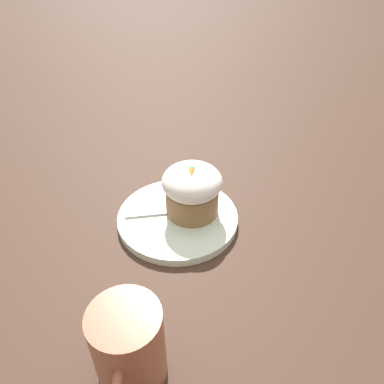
% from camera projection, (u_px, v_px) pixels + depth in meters
% --- Properties ---
extents(ground_plane, '(4.00, 4.00, 0.00)m').
position_uv_depth(ground_plane, '(178.00, 221.00, 0.63)').
color(ground_plane, '#3D281E').
extents(dessert_plate, '(0.20, 0.20, 0.01)m').
position_uv_depth(dessert_plate, '(178.00, 218.00, 0.63)').
color(dessert_plate, silver).
rests_on(dessert_plate, ground_plane).
extents(carrot_cake, '(0.10, 0.10, 0.09)m').
position_uv_depth(carrot_cake, '(192.00, 189.00, 0.60)').
color(carrot_cake, olive).
rests_on(carrot_cake, dessert_plate).
extents(spoon, '(0.05, 0.13, 0.01)m').
position_uv_depth(spoon, '(177.00, 211.00, 0.63)').
color(spoon, silver).
rests_on(spoon, dessert_plate).
extents(coffee_cup, '(0.11, 0.08, 0.11)m').
position_uv_depth(coffee_cup, '(129.00, 347.00, 0.40)').
color(coffee_cup, '#9E563D').
rests_on(coffee_cup, ground_plane).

